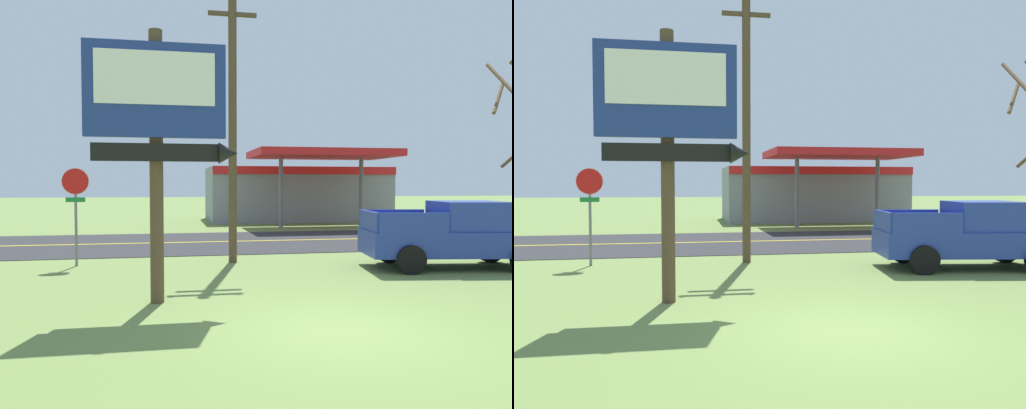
% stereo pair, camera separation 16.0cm
% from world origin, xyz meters
% --- Properties ---
extents(ground_plane, '(180.00, 180.00, 0.00)m').
position_xyz_m(ground_plane, '(0.00, 0.00, 0.00)').
color(ground_plane, olive).
extents(road_asphalt, '(140.00, 8.00, 0.02)m').
position_xyz_m(road_asphalt, '(0.00, 13.00, 0.01)').
color(road_asphalt, '#2B2B2D').
rests_on(road_asphalt, ground).
extents(road_centre_line, '(126.00, 0.20, 0.01)m').
position_xyz_m(road_centre_line, '(0.00, 13.00, 0.02)').
color(road_centre_line, gold).
rests_on(road_centre_line, road_asphalt).
extents(motel_sign, '(3.08, 0.54, 5.61)m').
position_xyz_m(motel_sign, '(-2.99, 2.41, 3.78)').
color(motel_sign, brown).
rests_on(motel_sign, ground).
extents(stop_sign, '(0.80, 0.08, 2.95)m').
position_xyz_m(stop_sign, '(-5.56, 7.59, 2.03)').
color(stop_sign, slate).
rests_on(stop_sign, ground).
extents(utility_pole, '(1.68, 0.26, 9.02)m').
position_xyz_m(utility_pole, '(-0.83, 7.50, 4.78)').
color(utility_pole, brown).
rests_on(utility_pole, ground).
extents(gas_station, '(12.00, 11.50, 4.40)m').
position_xyz_m(gas_station, '(5.87, 24.98, 1.94)').
color(gas_station, gray).
rests_on(gas_station, ground).
extents(pickup_blue_parked_on_lawn, '(5.42, 2.77, 1.96)m').
position_xyz_m(pickup_blue_parked_on_lawn, '(5.49, 5.33, 0.96)').
color(pickup_blue_parked_on_lawn, '#233893').
rests_on(pickup_blue_parked_on_lawn, ground).
extents(car_grey_mid_lane, '(4.20, 2.00, 1.64)m').
position_xyz_m(car_grey_mid_lane, '(10.80, 11.00, 0.83)').
color(car_grey_mid_lane, slate).
rests_on(car_grey_mid_lane, ground).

